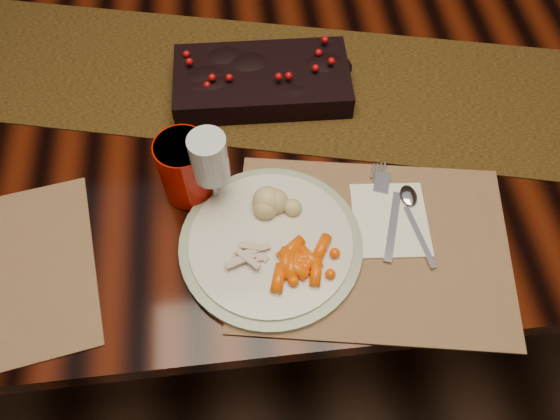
{
  "coord_description": "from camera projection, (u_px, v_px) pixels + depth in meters",
  "views": [
    {
      "loc": [
        -0.09,
        -0.74,
        1.55
      ],
      "look_at": [
        -0.04,
        -0.28,
        0.8
      ],
      "focal_mm": 35.0,
      "sensor_mm": 36.0,
      "label": 1
    }
  ],
  "objects": [
    {
      "name": "napkin",
      "position": [
        390.0,
        220.0,
        0.92
      ],
      "size": [
        0.14,
        0.15,
        0.0
      ],
      "primitive_type": "cube",
      "rotation": [
        0.0,
        0.0,
        -0.09
      ],
      "color": "white",
      "rests_on": "placemat_main"
    },
    {
      "name": "centerpiece",
      "position": [
        262.0,
        78.0,
        1.05
      ],
      "size": [
        0.34,
        0.19,
        0.07
      ],
      "primitive_type": null,
      "rotation": [
        0.0,
        0.0,
        -0.04
      ],
      "color": "black",
      "rests_on": "table_runner"
    },
    {
      "name": "dinner_plate",
      "position": [
        271.0,
        244.0,
        0.89
      ],
      "size": [
        0.32,
        0.32,
        0.02
      ],
      "primitive_type": "cylinder",
      "rotation": [
        0.0,
        0.0,
        -0.06
      ],
      "color": "silver",
      "rests_on": "placemat_main"
    },
    {
      "name": "spoon",
      "position": [
        416.0,
        223.0,
        0.91
      ],
      "size": [
        0.05,
        0.15,
        0.0
      ],
      "primitive_type": null,
      "rotation": [
        0.0,
        0.0,
        0.16
      ],
      "color": "silver",
      "rests_on": "napkin"
    },
    {
      "name": "dining_table",
      "position": [
        282.0,
        203.0,
        1.39
      ],
      "size": [
        1.8,
        1.0,
        0.75
      ],
      "primitive_type": "cube",
      "color": "black",
      "rests_on": "floor"
    },
    {
      "name": "red_cup",
      "position": [
        186.0,
        168.0,
        0.91
      ],
      "size": [
        0.09,
        0.09,
        0.12
      ],
      "primitive_type": "cylinder",
      "rotation": [
        0.0,
        0.0,
        -0.0
      ],
      "color": "#A80C00",
      "rests_on": "placemat_main"
    },
    {
      "name": "table_runner",
      "position": [
        306.0,
        86.0,
        1.09
      ],
      "size": [
        1.71,
        0.74,
        0.0
      ],
      "primitive_type": "cube",
      "rotation": [
        0.0,
        0.0,
        -0.24
      ],
      "color": "#3E280D",
      "rests_on": "dining_table"
    },
    {
      "name": "floor",
      "position": [
        282.0,
        267.0,
        1.71
      ],
      "size": [
        5.0,
        5.0,
        0.0
      ],
      "primitive_type": "plane",
      "color": "black",
      "rests_on": "ground"
    },
    {
      "name": "turkey_shreds",
      "position": [
        245.0,
        256.0,
        0.86
      ],
      "size": [
        0.07,
        0.06,
        0.02
      ],
      "primitive_type": null,
      "rotation": [
        0.0,
        0.0,
        0.05
      ],
      "color": "tan",
      "rests_on": "dinner_plate"
    },
    {
      "name": "baby_carrots",
      "position": [
        298.0,
        261.0,
        0.86
      ],
      "size": [
        0.1,
        0.09,
        0.02
      ],
      "primitive_type": null,
      "rotation": [
        0.0,
        0.0,
        -0.05
      ],
      "color": "#FF5502",
      "rests_on": "dinner_plate"
    },
    {
      "name": "placemat_main",
      "position": [
        371.0,
        246.0,
        0.9
      ],
      "size": [
        0.51,
        0.41,
        0.0
      ],
      "primitive_type": "cube",
      "rotation": [
        0.0,
        0.0,
        -0.18
      ],
      "color": "brown",
      "rests_on": "dining_table"
    },
    {
      "name": "wine_glass",
      "position": [
        212.0,
        173.0,
        0.88
      ],
      "size": [
        0.07,
        0.07,
        0.17
      ],
      "primitive_type": null,
      "rotation": [
        0.0,
        0.0,
        -0.29
      ],
      "color": "silver",
      "rests_on": "dining_table"
    },
    {
      "name": "fork",
      "position": [
        390.0,
        215.0,
        0.92
      ],
      "size": [
        0.08,
        0.17,
        0.0
      ],
      "primitive_type": null,
      "rotation": [
        0.0,
        0.0,
        -0.34
      ],
      "color": "#B2B3C0",
      "rests_on": "napkin"
    },
    {
      "name": "mashed_potatoes",
      "position": [
        279.0,
        205.0,
        0.9
      ],
      "size": [
        0.09,
        0.08,
        0.05
      ],
      "primitive_type": null,
      "rotation": [
        0.0,
        0.0,
        -0.12
      ],
      "color": "tan",
      "rests_on": "dinner_plate"
    }
  ]
}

